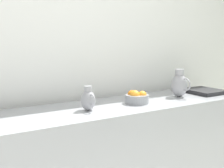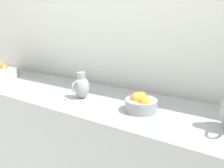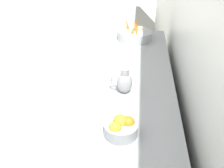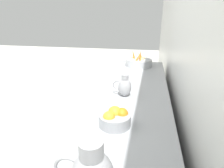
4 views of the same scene
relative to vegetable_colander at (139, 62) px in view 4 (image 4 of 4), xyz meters
name	(u,v)px [view 4 (image 4 of 4)]	position (x,y,z in m)	size (l,w,h in m)	color
prep_counter	(128,145)	(-0.01, 1.13, -0.48)	(0.64, 2.88, 0.86)	#9EA0A5
vegetable_colander	(139,62)	(0.00, 0.00, 0.00)	(0.35, 0.35, 0.22)	#ADAFB5
orange_bowl	(115,118)	(0.03, 1.51, 0.00)	(0.19, 0.19, 0.11)	gray
metal_pitcher_short	(125,86)	(0.04, 1.06, 0.03)	(0.16, 0.11, 0.18)	#939399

